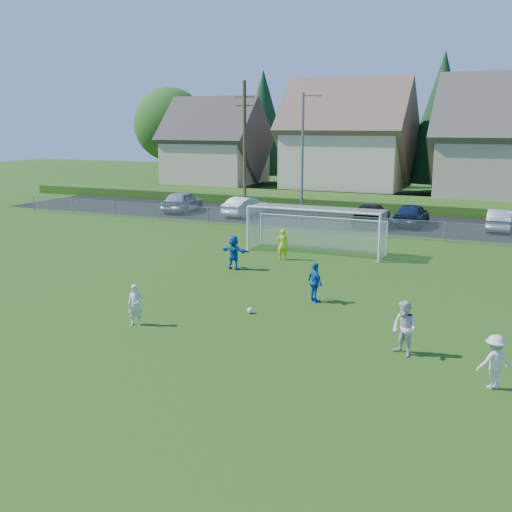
{
  "coord_description": "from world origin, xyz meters",
  "views": [
    {
      "loc": [
        10.11,
        -14.46,
        6.83
      ],
      "look_at": [
        0.0,
        8.0,
        1.4
      ],
      "focal_mm": 42.0,
      "sensor_mm": 36.0,
      "label": 1
    }
  ],
  "objects_px": {
    "player_white_b": "(404,329)",
    "goalkeeper": "(283,244)",
    "car_d": "(371,214)",
    "soccer_goal": "(317,223)",
    "player_blue_a": "(315,282)",
    "soccer_ball": "(250,310)",
    "car_e": "(412,214)",
    "player_white_c": "(494,362)",
    "car_a": "(182,201)",
    "player_white_a": "(135,305)",
    "car_b": "(245,206)",
    "player_blue_b": "(234,252)",
    "car_f": "(500,220)"
  },
  "relations": [
    {
      "from": "goalkeeper",
      "to": "car_e",
      "type": "xyz_separation_m",
      "value": [
        4.17,
        13.4,
        -0.01
      ]
    },
    {
      "from": "car_a",
      "to": "soccer_goal",
      "type": "distance_m",
      "value": 18.1
    },
    {
      "from": "goalkeeper",
      "to": "player_white_b",
      "type": "bearing_deg",
      "value": 111.27
    },
    {
      "from": "player_blue_a",
      "to": "car_e",
      "type": "bearing_deg",
      "value": -49.87
    },
    {
      "from": "soccer_goal",
      "to": "soccer_ball",
      "type": "bearing_deg",
      "value": -83.77
    },
    {
      "from": "car_e",
      "to": "soccer_goal",
      "type": "relative_size",
      "value": 0.62
    },
    {
      "from": "soccer_ball",
      "to": "car_a",
      "type": "bearing_deg",
      "value": 126.36
    },
    {
      "from": "car_b",
      "to": "car_f",
      "type": "bearing_deg",
      "value": -169.82
    },
    {
      "from": "player_blue_b",
      "to": "goalkeeper",
      "type": "relative_size",
      "value": 1.04
    },
    {
      "from": "car_e",
      "to": "car_f",
      "type": "distance_m",
      "value": 5.63
    },
    {
      "from": "player_blue_a",
      "to": "soccer_ball",
      "type": "bearing_deg",
      "value": 95.47
    },
    {
      "from": "car_d",
      "to": "player_white_a",
      "type": "bearing_deg",
      "value": 80.22
    },
    {
      "from": "car_e",
      "to": "soccer_goal",
      "type": "height_order",
      "value": "soccer_goal"
    },
    {
      "from": "player_white_c",
      "to": "car_e",
      "type": "distance_m",
      "value": 26.31
    },
    {
      "from": "goalkeeper",
      "to": "soccer_goal",
      "type": "xyz_separation_m",
      "value": [
        1.01,
        2.44,
        0.83
      ]
    },
    {
      "from": "player_blue_b",
      "to": "car_b",
      "type": "bearing_deg",
      "value": -59.13
    },
    {
      "from": "goalkeeper",
      "to": "car_f",
      "type": "height_order",
      "value": "goalkeeper"
    },
    {
      "from": "player_white_b",
      "to": "player_white_c",
      "type": "relative_size",
      "value": 1.14
    },
    {
      "from": "player_blue_b",
      "to": "soccer_goal",
      "type": "height_order",
      "value": "soccer_goal"
    },
    {
      "from": "soccer_ball",
      "to": "player_blue_a",
      "type": "bearing_deg",
      "value": 54.68
    },
    {
      "from": "car_d",
      "to": "car_e",
      "type": "relative_size",
      "value": 1.11
    },
    {
      "from": "player_white_c",
      "to": "car_d",
      "type": "height_order",
      "value": "car_d"
    },
    {
      "from": "car_a",
      "to": "player_white_c",
      "type": "bearing_deg",
      "value": 127.62
    },
    {
      "from": "car_b",
      "to": "player_blue_b",
      "type": "bearing_deg",
      "value": 120.3
    },
    {
      "from": "player_white_a",
      "to": "player_white_c",
      "type": "distance_m",
      "value": 11.63
    },
    {
      "from": "player_white_a",
      "to": "goalkeeper",
      "type": "height_order",
      "value": "goalkeeper"
    },
    {
      "from": "car_d",
      "to": "car_f",
      "type": "height_order",
      "value": "car_d"
    },
    {
      "from": "soccer_ball",
      "to": "soccer_goal",
      "type": "distance_m",
      "value": 11.5
    },
    {
      "from": "car_b",
      "to": "car_e",
      "type": "xyz_separation_m",
      "value": [
        12.41,
        0.53,
        0.06
      ]
    },
    {
      "from": "goalkeeper",
      "to": "car_b",
      "type": "xyz_separation_m",
      "value": [
        -8.23,
        12.87,
        -0.08
      ]
    },
    {
      "from": "goalkeeper",
      "to": "car_a",
      "type": "distance_m",
      "value": 18.84
    },
    {
      "from": "player_blue_a",
      "to": "player_white_a",
      "type": "bearing_deg",
      "value": 88.12
    },
    {
      "from": "player_blue_b",
      "to": "car_e",
      "type": "height_order",
      "value": "player_blue_b"
    },
    {
      "from": "player_white_a",
      "to": "soccer_goal",
      "type": "bearing_deg",
      "value": 60.97
    },
    {
      "from": "player_white_b",
      "to": "player_blue_b",
      "type": "distance_m",
      "value": 12.3
    },
    {
      "from": "player_blue_a",
      "to": "car_e",
      "type": "height_order",
      "value": "player_blue_a"
    },
    {
      "from": "car_d",
      "to": "soccer_goal",
      "type": "xyz_separation_m",
      "value": [
        -0.53,
        -10.18,
        0.88
      ]
    },
    {
      "from": "player_blue_b",
      "to": "car_a",
      "type": "relative_size",
      "value": 0.34
    },
    {
      "from": "player_white_a",
      "to": "car_e",
      "type": "height_order",
      "value": "car_e"
    },
    {
      "from": "player_white_a",
      "to": "player_white_c",
      "type": "bearing_deg",
      "value": -23.37
    },
    {
      "from": "soccer_ball",
      "to": "player_white_c",
      "type": "bearing_deg",
      "value": -20.3
    },
    {
      "from": "car_a",
      "to": "car_b",
      "type": "relative_size",
      "value": 1.1
    },
    {
      "from": "car_a",
      "to": "soccer_goal",
      "type": "height_order",
      "value": "soccer_goal"
    },
    {
      "from": "player_white_c",
      "to": "car_a",
      "type": "xyz_separation_m",
      "value": [
        -24.56,
        24.92,
        0.08
      ]
    },
    {
      "from": "player_blue_a",
      "to": "player_blue_b",
      "type": "height_order",
      "value": "player_blue_b"
    },
    {
      "from": "player_white_b",
      "to": "goalkeeper",
      "type": "bearing_deg",
      "value": 161.73
    },
    {
      "from": "car_f",
      "to": "soccer_ball",
      "type": "bearing_deg",
      "value": 71.65
    },
    {
      "from": "player_white_b",
      "to": "player_blue_b",
      "type": "bearing_deg",
      "value": 175.19
    },
    {
      "from": "player_white_a",
      "to": "car_b",
      "type": "xyz_separation_m",
      "value": [
        -7.4,
        24.57,
        0.0
      ]
    },
    {
      "from": "player_blue_a",
      "to": "player_blue_b",
      "type": "xyz_separation_m",
      "value": [
        -5.31,
        3.57,
        0.04
      ]
    }
  ]
}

